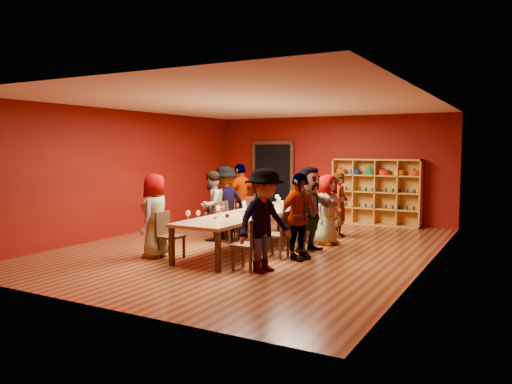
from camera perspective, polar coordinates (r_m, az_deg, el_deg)
room_shell at (r=10.43m, az=-0.14°, el=1.81°), size 7.10×9.10×3.04m
tasting_table at (r=10.50m, az=-0.13°, el=-2.56°), size 1.10×4.50×0.75m
doorway at (r=15.20m, az=2.01°, el=1.38°), size 1.40×0.17×2.30m
shelving_unit at (r=13.96m, az=13.58°, el=0.35°), size 2.40×0.40×1.80m
chair_person_left_0 at (r=9.58m, az=-10.08°, el=-4.60°), size 0.42×0.42×0.89m
person_left_0 at (r=9.72m, az=-11.46°, el=-2.67°), size 0.62×0.87×1.60m
chair_person_left_2 at (r=11.18m, az=-3.66°, el=-3.16°), size 0.42×0.42×0.89m
person_left_2 at (r=11.33m, az=-5.10°, el=-1.58°), size 0.45×0.78×1.57m
chair_person_left_3 at (r=11.55m, az=-2.50°, el=-2.89°), size 0.42×0.42×0.89m
person_left_3 at (r=11.63m, az=-3.53°, el=-1.16°), size 0.84×1.17×1.67m
chair_person_left_4 at (r=12.32m, az=-0.33°, el=-2.39°), size 0.42×0.42×0.89m
person_left_4 at (r=12.45m, az=-1.73°, el=-0.66°), size 0.67×1.08×1.71m
chair_person_right_0 at (r=8.55m, az=-0.60°, el=-5.68°), size 0.42×0.42×0.89m
person_right_0 at (r=8.36m, az=0.95°, el=-3.28°), size 0.78×1.22×1.75m
chair_person_right_1 at (r=9.54m, az=2.76°, el=-4.57°), size 0.42×0.42×0.89m
person_right_1 at (r=9.34m, az=4.83°, el=-2.80°), size 0.70×1.04×1.63m
chair_person_right_2 at (r=10.25m, az=4.70°, el=-3.92°), size 0.42×0.42×0.89m
person_right_2 at (r=10.09m, az=6.05°, el=-1.92°), size 0.77×1.67×1.74m
chair_person_right_3 at (r=11.04m, az=6.56°, el=-3.28°), size 0.42×0.42×0.89m
person_right_3 at (r=10.89m, az=8.16°, el=-2.00°), size 0.58×0.82×1.53m
chair_person_right_4 at (r=11.96m, az=8.36°, el=-2.67°), size 0.42×0.42×0.89m
person_right_4 at (r=11.83m, az=9.60°, el=-1.48°), size 0.48×0.60×1.52m
wine_glass_0 at (r=9.22m, az=-6.63°, el=-2.44°), size 0.08×0.08×0.20m
wine_glass_1 at (r=10.66m, az=-1.38°, el=-1.32°), size 0.09×0.09×0.22m
wine_glass_2 at (r=11.46m, az=0.55°, el=-0.88°), size 0.09×0.09×0.22m
wine_glass_3 at (r=8.85m, az=-3.31°, el=-2.79°), size 0.07×0.07×0.18m
wine_glass_4 at (r=11.93m, az=5.49°, el=-0.72°), size 0.08×0.08×0.20m
wine_glass_5 at (r=10.78m, az=1.14°, el=-1.34°), size 0.08×0.08×0.19m
wine_glass_6 at (r=12.21m, az=2.46°, el=-0.54°), size 0.08×0.08×0.21m
wine_glass_7 at (r=9.69m, az=-0.59°, el=-2.06°), size 0.08×0.08×0.19m
wine_glass_8 at (r=9.84m, az=-4.03°, el=-1.95°), size 0.08×0.08×0.20m
wine_glass_9 at (r=12.14m, az=2.38°, el=-0.57°), size 0.09×0.09×0.21m
wine_glass_10 at (r=9.37m, az=-1.29°, el=-2.27°), size 0.08×0.08×0.20m
wine_glass_11 at (r=8.64m, az=-4.71°, el=-3.01°), size 0.07×0.07×0.18m
wine_glass_12 at (r=10.20m, az=1.28°, el=-1.62°), size 0.09×0.09×0.21m
wine_glass_13 at (r=9.78m, az=-4.36°, el=-1.90°), size 0.09×0.09×0.22m
wine_glass_14 at (r=10.12m, az=-1.31°, el=-1.68°), size 0.09×0.09×0.21m
wine_glass_15 at (r=11.72m, az=2.68°, el=-0.83°), size 0.08×0.08×0.19m
wine_glass_16 at (r=11.15m, az=3.51°, el=-1.17°), size 0.07×0.07×0.19m
wine_glass_17 at (r=12.04m, az=5.47°, el=-0.70°), size 0.08×0.08×0.19m
wine_glass_18 at (r=10.48m, az=-2.13°, el=-1.58°), size 0.07×0.07×0.18m
wine_glass_19 at (r=11.22m, az=0.39°, el=-1.15°), size 0.07×0.07×0.18m
wine_glass_20 at (r=10.39m, az=1.90°, el=-1.56°), size 0.08×0.08×0.20m
wine_glass_21 at (r=11.01m, az=3.02°, el=-1.24°), size 0.08×0.08×0.19m
wine_glass_22 at (r=9.08m, az=-7.77°, el=-2.47°), size 0.09×0.09×0.22m
spittoon_bowl at (r=10.24m, az=-0.35°, el=-2.06°), size 0.31×0.31×0.17m
carafe_a at (r=11.02m, az=0.48°, el=-1.29°), size 0.13×0.13×0.27m
carafe_b at (r=9.83m, az=-0.31°, el=-2.14°), size 0.09×0.09×0.24m
wine_bottle at (r=11.81m, az=3.96°, el=-0.85°), size 0.08×0.08×0.34m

